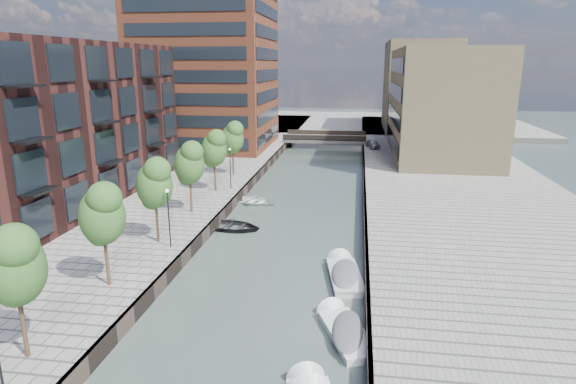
% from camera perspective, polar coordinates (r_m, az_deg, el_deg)
% --- Properties ---
extents(water, '(300.00, 300.00, 0.00)m').
position_cam_1_polar(water, '(47.53, 1.68, -1.08)').
color(water, '#38473F').
rests_on(water, ground).
extents(quay_right, '(20.00, 140.00, 1.00)m').
position_cam_1_polar(quay_right, '(48.32, 20.89, -1.20)').
color(quay_right, gray).
rests_on(quay_right, ground).
extents(quay_wall_left, '(0.25, 140.00, 1.00)m').
position_cam_1_polar(quay_wall_left, '(48.44, -5.50, -0.22)').
color(quay_wall_left, '#332823').
rests_on(quay_wall_left, ground).
extents(quay_wall_right, '(0.25, 140.00, 1.00)m').
position_cam_1_polar(quay_wall_right, '(47.11, 9.08, -0.78)').
color(quay_wall_right, '#332823').
rests_on(quay_wall_right, ground).
extents(far_closure, '(80.00, 40.00, 1.00)m').
position_cam_1_polar(far_closure, '(106.24, 5.49, 8.13)').
color(far_closure, gray).
rests_on(far_closure, ground).
extents(apartment_block, '(8.00, 38.00, 14.00)m').
position_cam_1_polar(apartment_block, '(43.74, -27.17, 6.57)').
color(apartment_block, black).
rests_on(apartment_block, quay_left).
extents(tower, '(18.00, 18.00, 30.00)m').
position_cam_1_polar(tower, '(73.83, -9.63, 17.03)').
color(tower, brown).
rests_on(tower, quay_left).
extents(tan_block_near, '(12.00, 25.00, 14.00)m').
position_cam_1_polar(tan_block_near, '(68.41, 17.63, 10.01)').
color(tan_block_near, tan).
rests_on(tan_block_near, quay_right).
extents(tan_block_far, '(12.00, 20.00, 16.00)m').
position_cam_1_polar(tan_block_far, '(94.07, 15.23, 11.99)').
color(tan_block_far, tan).
rests_on(tan_block_far, quay_right).
extents(bridge, '(13.00, 6.00, 1.30)m').
position_cam_1_polar(bridge, '(78.42, 4.43, 6.36)').
color(bridge, gray).
rests_on(bridge, ground).
extents(tree_1, '(2.50, 2.50, 5.95)m').
position_cam_1_polar(tree_1, '(22.76, -29.77, -7.36)').
color(tree_1, '#382619').
rests_on(tree_1, quay_left).
extents(tree_2, '(2.50, 2.50, 5.95)m').
position_cam_1_polar(tree_2, '(28.21, -21.20, -2.26)').
color(tree_2, '#382619').
rests_on(tree_2, quay_left).
extents(tree_3, '(2.50, 2.50, 5.95)m').
position_cam_1_polar(tree_3, '(34.23, -15.56, 1.15)').
color(tree_3, '#382619').
rests_on(tree_3, quay_left).
extents(tree_4, '(2.50, 2.50, 5.95)m').
position_cam_1_polar(tree_4, '(40.57, -11.64, 3.52)').
color(tree_4, '#382619').
rests_on(tree_4, quay_left).
extents(tree_5, '(2.50, 2.50, 5.95)m').
position_cam_1_polar(tree_5, '(47.09, -8.78, 5.23)').
color(tree_5, '#382619').
rests_on(tree_5, quay_left).
extents(tree_6, '(2.50, 2.50, 5.95)m').
position_cam_1_polar(tree_6, '(53.74, -6.61, 6.51)').
color(tree_6, '#382619').
rests_on(tree_6, quay_left).
extents(lamp_1, '(0.24, 0.24, 4.12)m').
position_cam_1_polar(lamp_1, '(33.31, -13.98, -2.32)').
color(lamp_1, black).
rests_on(lamp_1, quay_left).
extents(lamp_2, '(0.24, 0.24, 4.12)m').
position_cam_1_polar(lamp_2, '(48.01, -6.87, 3.30)').
color(lamp_2, black).
rests_on(lamp_2, quay_left).
extents(sloop_3, '(5.46, 4.61, 0.97)m').
position_cam_1_polar(sloop_3, '(46.72, -4.13, -1.40)').
color(sloop_3, white).
rests_on(sloop_3, ground).
extents(sloop_4, '(5.56, 4.37, 1.04)m').
position_cam_1_polar(sloop_4, '(39.84, -6.73, -4.41)').
color(sloop_4, black).
rests_on(sloop_4, ground).
extents(motorboat_1, '(3.38, 5.22, 1.65)m').
position_cam_1_polar(motorboat_1, '(25.34, 6.68, -15.95)').
color(motorboat_1, white).
rests_on(motorboat_1, ground).
extents(motorboat_4, '(2.71, 5.61, 1.79)m').
position_cam_1_polar(motorboat_4, '(31.28, 6.64, -9.59)').
color(motorboat_4, silver).
rests_on(motorboat_4, ground).
extents(car, '(2.27, 3.87, 1.24)m').
position_cam_1_polar(car, '(72.61, 10.06, 5.65)').
color(car, gray).
rests_on(car, quay_right).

